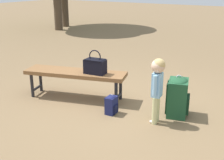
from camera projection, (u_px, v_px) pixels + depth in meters
ground_plane at (121, 108)px, 4.29m from camera, size 40.00×40.00×0.00m
park_bench at (75, 75)px, 4.53m from camera, size 1.65×0.84×0.45m
handbag at (95, 66)px, 4.36m from camera, size 0.34×0.21×0.37m
child_standing at (157, 81)px, 3.66m from camera, size 0.18×0.24×0.88m
backpack_large at (178, 95)px, 3.97m from camera, size 0.37×0.41×0.59m
backpack_small at (111, 104)px, 4.06m from camera, size 0.16×0.18×0.29m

